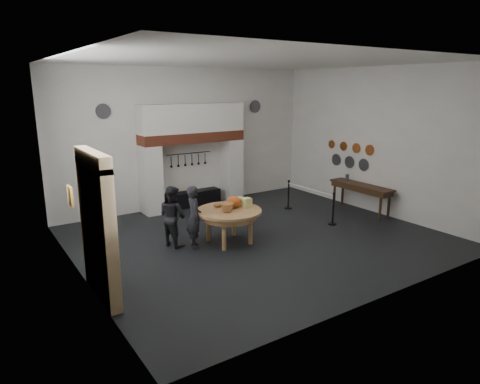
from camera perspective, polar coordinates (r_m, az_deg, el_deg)
floor at (r=11.44m, az=2.40°, el=-6.06°), size 9.00×8.00×0.02m
ceiling at (r=10.76m, az=2.65°, el=17.08°), size 9.00×8.00×0.02m
wall_back at (r=14.27m, az=-7.02°, el=7.17°), size 9.00×0.02×4.50m
wall_front at (r=8.04m, az=19.49°, el=1.22°), size 9.00×0.02×4.50m
wall_left at (r=9.03m, az=-21.29°, el=2.40°), size 0.02×8.00×4.50m
wall_right at (r=13.98m, az=17.73°, el=6.47°), size 0.02×8.00×4.50m
chimney_pier_left at (r=13.56m, az=-11.78°, el=1.58°), size 0.55×0.70×2.15m
chimney_pier_right at (r=14.87m, az=-1.18°, el=2.96°), size 0.55×0.70×2.15m
hearth_brick_band at (r=13.96m, az=-6.37°, el=7.28°), size 3.50×0.72×0.32m
chimney_hood at (r=13.90m, az=-6.44°, el=9.78°), size 3.50×0.70×0.90m
iron_range at (r=14.40m, az=-6.28°, el=-0.86°), size 1.90×0.45×0.50m
utensil_rail at (r=14.27m, az=-6.81°, el=5.15°), size 1.60×0.02×0.02m
door_recess at (r=8.35m, az=-18.97°, el=-5.43°), size 0.04×1.10×2.50m
door_jamb_near at (r=7.71m, az=-16.99°, el=-6.48°), size 0.22×0.30×2.60m
door_jamb_far at (r=9.00m, az=-19.59°, el=-3.75°), size 0.22×0.30×2.60m
door_lintel at (r=8.03m, az=-19.13°, el=4.15°), size 0.22×1.70×0.30m
wall_plaque at (r=9.95m, az=-21.70°, el=-0.49°), size 0.05×0.34×0.44m
work_table at (r=10.81m, az=-1.47°, el=-2.55°), size 2.02×2.02×0.07m
pumpkin at (r=10.95m, az=-0.87°, el=-1.31°), size 0.36×0.36×0.31m
cheese_block_big at (r=10.99m, az=0.87°, el=-1.43°), size 0.22×0.22×0.24m
cheese_block_small at (r=11.23m, az=-0.07°, el=-1.21°), size 0.18×0.18×0.20m
wicker_basket at (r=10.57m, az=-1.73°, el=-2.12°), size 0.39×0.39×0.22m
bread_loaf at (r=11.02m, az=-2.88°, el=-1.70°), size 0.31×0.18×0.13m
visitor_near at (r=10.59m, az=-6.12°, el=-3.32°), size 0.51×0.65×1.57m
visitor_far at (r=10.77m, az=-8.99°, el=-3.19°), size 0.78×0.89×1.54m
side_table at (r=13.99m, az=15.86°, el=0.86°), size 0.55×2.20×0.06m
pewter_jug at (r=14.35m, az=14.10°, el=1.86°), size 0.12×0.12×0.22m
copper_pan_a at (r=14.11m, az=16.91°, el=5.36°), size 0.03×0.34×0.34m
copper_pan_b at (r=14.46m, az=15.24°, el=5.67°), size 0.03×0.32×0.32m
copper_pan_c at (r=14.83m, az=13.65°, el=5.96°), size 0.03×0.30×0.30m
copper_pan_d at (r=15.20m, az=12.13°, el=6.23°), size 0.03×0.28×0.28m
pewter_plate_left at (r=14.31m, az=16.16°, el=3.50°), size 0.03×0.40×0.40m
pewter_plate_mid at (r=14.70m, az=14.39°, el=3.88°), size 0.03×0.40×0.40m
pewter_plate_right at (r=15.11m, az=12.71°, el=4.24°), size 0.03×0.40×0.40m
pewter_plate_back_left at (r=13.18m, az=-17.78°, el=10.21°), size 0.44×0.03×0.44m
pewter_plate_back_right at (r=15.55m, az=2.04°, el=11.33°), size 0.44×0.03×0.44m
barrier_post_near at (r=12.62m, az=12.31°, el=-2.29°), size 0.05×0.05×0.90m
barrier_post_far at (r=14.03m, az=6.49°, el=-0.42°), size 0.05×0.05×0.90m
barrier_rope at (r=13.21m, az=9.31°, el=0.36°), size 0.04×2.00×0.04m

